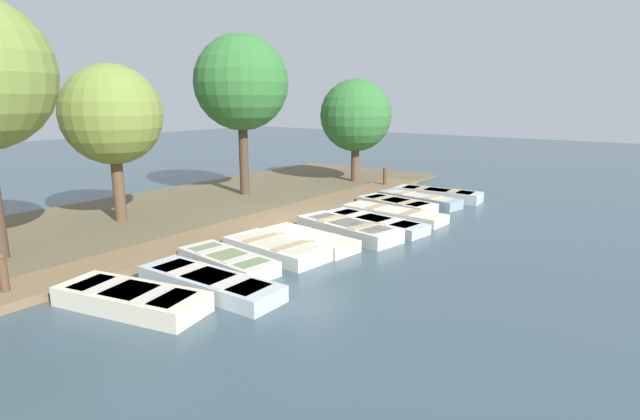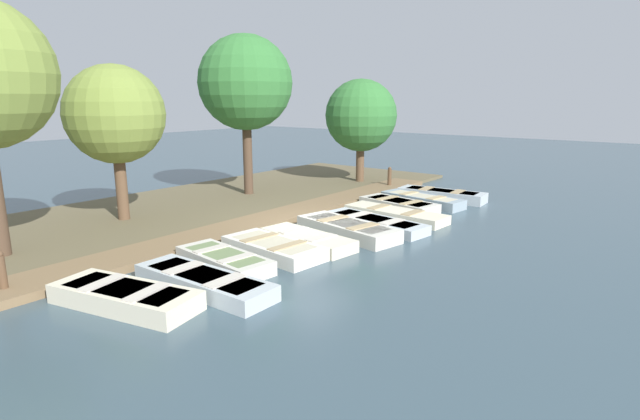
{
  "view_description": "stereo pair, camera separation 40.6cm",
  "coord_description": "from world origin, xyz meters",
  "px_view_note": "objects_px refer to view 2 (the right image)",
  "views": [
    {
      "loc": [
        9.16,
        -11.88,
        4.01
      ],
      "look_at": [
        0.41,
        0.03,
        0.65
      ],
      "focal_mm": 28.0,
      "sensor_mm": 36.0,
      "label": 1
    },
    {
      "loc": [
        9.48,
        -11.63,
        4.01
      ],
      "look_at": [
        0.41,
        0.03,
        0.65
      ],
      "focal_mm": 28.0,
      "sensor_mm": 36.0,
      "label": 2
    }
  ],
  "objects_px": {
    "rowboat_1": "(204,282)",
    "rowboat_8": "(399,205)",
    "rowboat_2": "(224,260)",
    "rowboat_4": "(307,239)",
    "mooring_post_near": "(2,274)",
    "park_tree_center": "(245,83)",
    "park_tree_right": "(361,116)",
    "rowboat_7": "(395,214)",
    "rowboat_10": "(441,195)",
    "park_tree_left": "(115,115)",
    "rowboat_9": "(422,200)",
    "mooring_post_far": "(389,178)",
    "rowboat_5": "(347,229)",
    "rowboat_0": "(125,296)",
    "rowboat_6": "(375,223)",
    "rowboat_3": "(273,248)"
  },
  "relations": [
    {
      "from": "rowboat_2",
      "to": "rowboat_7",
      "type": "bearing_deg",
      "value": 90.03
    },
    {
      "from": "rowboat_2",
      "to": "mooring_post_near",
      "type": "height_order",
      "value": "mooring_post_near"
    },
    {
      "from": "rowboat_4",
      "to": "rowboat_9",
      "type": "relative_size",
      "value": 0.89
    },
    {
      "from": "rowboat_9",
      "to": "park_tree_right",
      "type": "relative_size",
      "value": 0.7
    },
    {
      "from": "mooring_post_near",
      "to": "park_tree_center",
      "type": "height_order",
      "value": "park_tree_center"
    },
    {
      "from": "rowboat_8",
      "to": "park_tree_left",
      "type": "xyz_separation_m",
      "value": [
        -6.1,
        -7.23,
        3.28
      ]
    },
    {
      "from": "rowboat_6",
      "to": "mooring_post_near",
      "type": "bearing_deg",
      "value": -99.87
    },
    {
      "from": "park_tree_center",
      "to": "rowboat_1",
      "type": "bearing_deg",
      "value": -49.5
    },
    {
      "from": "rowboat_9",
      "to": "park_tree_left",
      "type": "distance_m",
      "value": 11.13
    },
    {
      "from": "rowboat_6",
      "to": "rowboat_9",
      "type": "xyz_separation_m",
      "value": [
        -0.39,
        4.03,
        0.02
      ]
    },
    {
      "from": "rowboat_10",
      "to": "park_tree_center",
      "type": "xyz_separation_m",
      "value": [
        -6.57,
        -4.21,
        4.32
      ]
    },
    {
      "from": "rowboat_10",
      "to": "park_tree_right",
      "type": "bearing_deg",
      "value": 162.04
    },
    {
      "from": "mooring_post_near",
      "to": "rowboat_4",
      "type": "bearing_deg",
      "value": 68.7
    },
    {
      "from": "rowboat_0",
      "to": "rowboat_2",
      "type": "xyz_separation_m",
      "value": [
        -0.21,
        2.73,
        -0.02
      ]
    },
    {
      "from": "rowboat_2",
      "to": "mooring_post_far",
      "type": "height_order",
      "value": "mooring_post_far"
    },
    {
      "from": "rowboat_1",
      "to": "park_tree_right",
      "type": "height_order",
      "value": "park_tree_right"
    },
    {
      "from": "rowboat_6",
      "to": "park_tree_center",
      "type": "bearing_deg",
      "value": 178.65
    },
    {
      "from": "rowboat_5",
      "to": "rowboat_9",
      "type": "height_order",
      "value": "rowboat_5"
    },
    {
      "from": "park_tree_left",
      "to": "mooring_post_near",
      "type": "bearing_deg",
      "value": -52.86
    },
    {
      "from": "rowboat_7",
      "to": "rowboat_10",
      "type": "relative_size",
      "value": 1.06
    },
    {
      "from": "mooring_post_far",
      "to": "rowboat_5",
      "type": "bearing_deg",
      "value": -68.7
    },
    {
      "from": "rowboat_10",
      "to": "mooring_post_far",
      "type": "distance_m",
      "value": 2.98
    },
    {
      "from": "park_tree_center",
      "to": "park_tree_right",
      "type": "height_order",
      "value": "park_tree_center"
    },
    {
      "from": "rowboat_2",
      "to": "rowboat_4",
      "type": "height_order",
      "value": "rowboat_2"
    },
    {
      "from": "mooring_post_near",
      "to": "rowboat_7",
      "type": "bearing_deg",
      "value": 74.72
    },
    {
      "from": "rowboat_1",
      "to": "rowboat_8",
      "type": "height_order",
      "value": "rowboat_1"
    },
    {
      "from": "rowboat_5",
      "to": "rowboat_9",
      "type": "bearing_deg",
      "value": 103.43
    },
    {
      "from": "rowboat_1",
      "to": "rowboat_8",
      "type": "relative_size",
      "value": 1.14
    },
    {
      "from": "mooring_post_near",
      "to": "mooring_post_far",
      "type": "bearing_deg",
      "value": 90.0
    },
    {
      "from": "rowboat_0",
      "to": "rowboat_5",
      "type": "height_order",
      "value": "rowboat_5"
    },
    {
      "from": "rowboat_9",
      "to": "mooring_post_far",
      "type": "relative_size",
      "value": 3.41
    },
    {
      "from": "rowboat_3",
      "to": "rowboat_2",
      "type": "bearing_deg",
      "value": -94.19
    },
    {
      "from": "mooring_post_near",
      "to": "park_tree_center",
      "type": "distance_m",
      "value": 11.87
    },
    {
      "from": "rowboat_4",
      "to": "rowboat_9",
      "type": "distance_m",
      "value": 6.81
    },
    {
      "from": "rowboat_0",
      "to": "park_tree_center",
      "type": "relative_size",
      "value": 0.5
    },
    {
      "from": "rowboat_2",
      "to": "rowboat_3",
      "type": "relative_size",
      "value": 0.95
    },
    {
      "from": "park_tree_left",
      "to": "rowboat_1",
      "type": "bearing_deg",
      "value": -18.1
    },
    {
      "from": "rowboat_6",
      "to": "mooring_post_far",
      "type": "bearing_deg",
      "value": 124.4
    },
    {
      "from": "rowboat_10",
      "to": "rowboat_2",
      "type": "bearing_deg",
      "value": -97.22
    },
    {
      "from": "rowboat_4",
      "to": "park_tree_right",
      "type": "bearing_deg",
      "value": 122.41
    },
    {
      "from": "rowboat_1",
      "to": "rowboat_6",
      "type": "xyz_separation_m",
      "value": [
        0.13,
        6.65,
        -0.02
      ]
    },
    {
      "from": "rowboat_4",
      "to": "park_tree_left",
      "type": "height_order",
      "value": "park_tree_left"
    },
    {
      "from": "park_tree_left",
      "to": "rowboat_2",
      "type": "bearing_deg",
      "value": -9.16
    },
    {
      "from": "rowboat_0",
      "to": "rowboat_1",
      "type": "relative_size",
      "value": 0.93
    },
    {
      "from": "rowboat_10",
      "to": "rowboat_6",
      "type": "bearing_deg",
      "value": -91.57
    },
    {
      "from": "park_tree_left",
      "to": "rowboat_4",
      "type": "bearing_deg",
      "value": 14.95
    },
    {
      "from": "rowboat_10",
      "to": "rowboat_1",
      "type": "bearing_deg",
      "value": -93.3
    },
    {
      "from": "rowboat_1",
      "to": "rowboat_9",
      "type": "height_order",
      "value": "rowboat_9"
    },
    {
      "from": "rowboat_9",
      "to": "park_tree_left",
      "type": "bearing_deg",
      "value": -118.25
    },
    {
      "from": "rowboat_6",
      "to": "rowboat_7",
      "type": "xyz_separation_m",
      "value": [
        -0.08,
        1.44,
        -0.0
      ]
    }
  ]
}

